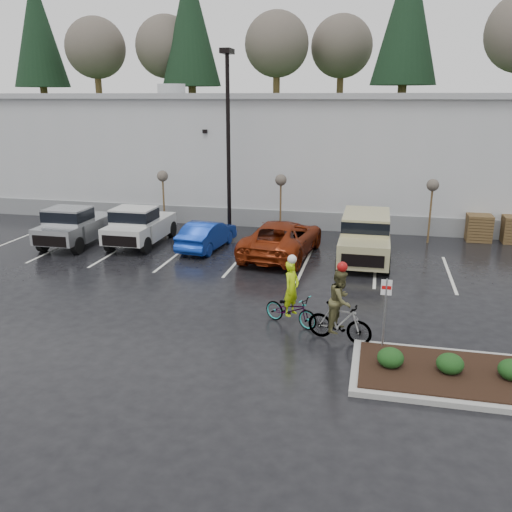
% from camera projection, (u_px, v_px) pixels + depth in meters
% --- Properties ---
extents(ground, '(120.00, 120.00, 0.00)m').
position_uv_depth(ground, '(252.00, 341.00, 16.21)').
color(ground, black).
rests_on(ground, ground).
extents(warehouse, '(60.50, 15.50, 7.20)m').
position_uv_depth(warehouse, '(327.00, 150.00, 35.74)').
color(warehouse, '#B1B4B6').
rests_on(warehouse, ground).
extents(wooded_ridge, '(80.00, 25.00, 6.00)m').
position_uv_depth(wooded_ridge, '(348.00, 136.00, 57.44)').
color(wooded_ridge, '#20411B').
rests_on(wooded_ridge, ground).
extents(lamppost, '(0.50, 1.00, 9.22)m').
position_uv_depth(lamppost, '(228.00, 125.00, 26.66)').
color(lamppost, black).
rests_on(lamppost, ground).
extents(sapling_west, '(0.60, 0.60, 3.20)m').
position_uv_depth(sapling_west, '(163.00, 179.00, 29.28)').
color(sapling_west, '#4A391D').
rests_on(sapling_west, ground).
extents(sapling_mid, '(0.60, 0.60, 3.20)m').
position_uv_depth(sapling_mid, '(281.00, 183.00, 27.91)').
color(sapling_mid, '#4A391D').
rests_on(sapling_mid, ground).
extents(sapling_east, '(0.60, 0.60, 3.20)m').
position_uv_depth(sapling_east, '(432.00, 189.00, 26.33)').
color(sapling_east, '#4A391D').
rests_on(sapling_east, ground).
extents(pallet_stack_a, '(1.20, 1.20, 1.35)m').
position_uv_depth(pallet_stack_a, '(479.00, 228.00, 27.32)').
color(pallet_stack_a, '#4A391D').
rests_on(pallet_stack_a, ground).
extents(curb_island, '(8.00, 3.00, 0.15)m').
position_uv_depth(curb_island, '(511.00, 382.00, 13.78)').
color(curb_island, gray).
rests_on(curb_island, ground).
extents(mulch_bed, '(7.60, 2.60, 0.04)m').
position_uv_depth(mulch_bed, '(511.00, 378.00, 13.75)').
color(mulch_bed, black).
rests_on(mulch_bed, curb_island).
extents(shrub_a, '(0.70, 0.70, 0.52)m').
position_uv_depth(shrub_a, '(390.00, 358.00, 14.32)').
color(shrub_a, black).
rests_on(shrub_a, curb_island).
extents(shrub_b, '(0.70, 0.70, 0.52)m').
position_uv_depth(shrub_b, '(450.00, 364.00, 14.00)').
color(shrub_b, black).
rests_on(shrub_b, curb_island).
extents(shrub_c, '(0.70, 0.70, 0.52)m').
position_uv_depth(shrub_c, '(512.00, 370.00, 13.68)').
color(shrub_c, black).
rests_on(shrub_c, curb_island).
extents(fire_lane_sign, '(0.30, 0.05, 2.20)m').
position_uv_depth(fire_lane_sign, '(385.00, 306.00, 15.20)').
color(fire_lane_sign, gray).
rests_on(fire_lane_sign, ground).
extents(pickup_silver, '(2.10, 5.20, 1.96)m').
position_uv_depth(pickup_silver, '(79.00, 224.00, 26.81)').
color(pickup_silver, '#AAAEB2').
rests_on(pickup_silver, ground).
extents(pickup_white, '(2.10, 5.20, 1.96)m').
position_uv_depth(pickup_white, '(143.00, 224.00, 26.82)').
color(pickup_white, '#BABBB6').
rests_on(pickup_white, ground).
extents(car_blue, '(1.94, 4.29, 1.36)m').
position_uv_depth(car_blue, '(207.00, 235.00, 25.89)').
color(car_blue, '#0E2F9C').
rests_on(car_blue, ground).
extents(car_red, '(3.36, 6.16, 1.64)m').
position_uv_depth(car_red, '(282.00, 238.00, 24.72)').
color(car_red, maroon).
rests_on(car_red, ground).
extents(suv_tan, '(2.20, 5.10, 2.06)m').
position_uv_depth(suv_tan, '(365.00, 238.00, 23.84)').
color(suv_tan, tan).
rests_on(suv_tan, ground).
extents(cyclist_hivis, '(2.03, 1.41, 2.34)m').
position_uv_depth(cyclist_hivis, '(291.00, 303.00, 17.21)').
color(cyclist_hivis, '#3F3F44').
rests_on(cyclist_hivis, ground).
extents(cyclist_olive, '(1.99, 1.04, 2.48)m').
position_uv_depth(cyclist_olive, '(340.00, 313.00, 16.01)').
color(cyclist_olive, '#3F3F44').
rests_on(cyclist_olive, ground).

